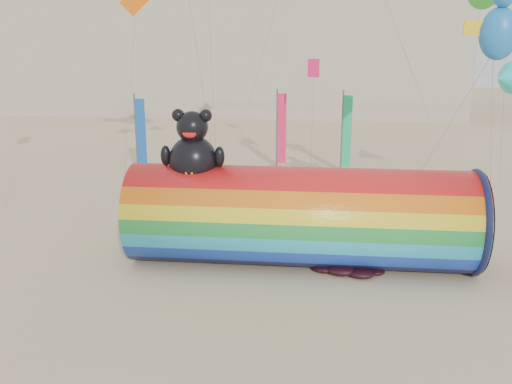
# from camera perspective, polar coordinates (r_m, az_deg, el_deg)

# --- Properties ---
(ground) EXTENTS (160.00, 160.00, 0.00)m
(ground) POSITION_cam_1_polar(r_m,az_deg,el_deg) (22.17, -1.71, -6.98)
(ground) COLOR #CCB58C
(ground) RESTS_ON ground
(hotel_building) EXTENTS (60.40, 15.40, 20.60)m
(hotel_building) POSITION_cam_1_polar(r_m,az_deg,el_deg) (67.92, -6.76, 16.87)
(hotel_building) COLOR #B7AD99
(hotel_building) RESTS_ON ground
(windsock_assembly) EXTENTS (12.89, 3.93, 5.94)m
(windsock_assembly) POSITION_cam_1_polar(r_m,az_deg,el_deg) (21.44, 4.50, -2.21)
(windsock_assembly) COLOR red
(windsock_assembly) RESTS_ON ground
(kite_handler) EXTENTS (0.76, 0.67, 1.74)m
(kite_handler) POSITION_cam_1_polar(r_m,az_deg,el_deg) (22.88, 8.61, -4.10)
(kite_handler) COLOR #4C4E53
(kite_handler) RESTS_ON ground
(fabric_bundle) EXTENTS (2.62, 1.35, 0.41)m
(fabric_bundle) POSITION_cam_1_polar(r_m,az_deg,el_deg) (21.28, 9.12, -7.67)
(fabric_bundle) COLOR black
(fabric_bundle) RESTS_ON ground
(festival_banners) EXTENTS (12.81, 4.09, 5.20)m
(festival_banners) POSITION_cam_1_polar(r_m,az_deg,el_deg) (35.44, 0.17, 5.97)
(festival_banners) COLOR #59595E
(festival_banners) RESTS_ON ground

